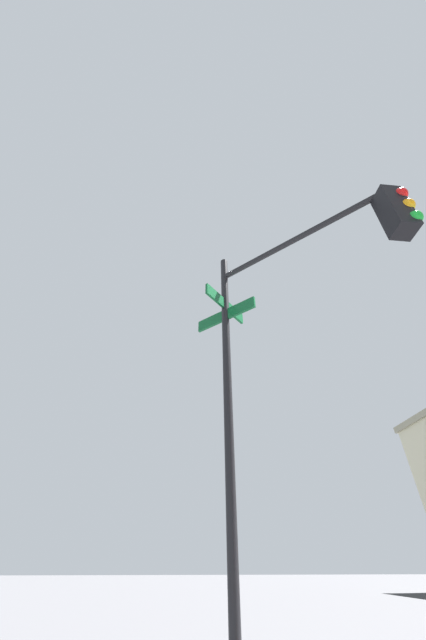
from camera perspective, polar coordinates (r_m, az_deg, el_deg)
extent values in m
cylinder|color=black|center=(4.41, 2.72, -15.90)|extent=(0.12, 0.12, 5.73)
cylinder|color=black|center=(5.37, 14.06, 13.49)|extent=(1.90, 2.03, 0.09)
cube|color=black|center=(4.95, 29.42, 16.25)|extent=(0.28, 0.28, 0.80)
sphere|color=red|center=(5.15, 30.19, 18.57)|extent=(0.18, 0.18, 0.18)
sphere|color=orange|center=(4.97, 31.11, 16.87)|extent=(0.18, 0.18, 0.18)
sphere|color=green|center=(4.79, 32.07, 15.03)|extent=(0.18, 0.18, 0.18)
cube|color=#0F5128|center=(5.21, 2.22, 0.87)|extent=(0.78, 0.83, 0.20)
cube|color=#0F5128|center=(5.35, 2.16, 2.74)|extent=(0.76, 0.71, 0.20)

